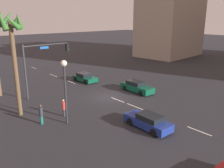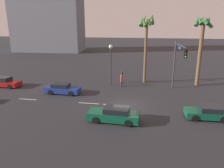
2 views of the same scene
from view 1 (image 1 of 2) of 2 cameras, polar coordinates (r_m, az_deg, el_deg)
name	(u,v)px [view 1 (image 1 of 2)]	position (r m, az deg, el deg)	size (l,w,h in m)	color
ground_plane	(110,97)	(28.67, -0.55, -3.14)	(220.00, 220.00, 0.00)	#28282D
lane_stripe_1	(199,131)	(21.76, 20.22, -10.58)	(2.25, 0.14, 0.01)	silver
lane_stripe_2	(135,107)	(25.79, 5.53, -5.42)	(2.36, 0.14, 0.01)	silver
lane_stripe_3	(118,100)	(27.66, 1.36, -3.85)	(2.28, 0.14, 0.01)	silver
lane_stripe_4	(72,82)	(35.53, -9.73, 0.41)	(2.06, 0.14, 0.01)	silver
lane_stripe_5	(53,75)	(40.39, -13.95, 2.04)	(2.52, 0.14, 0.01)	silver
lane_stripe_6	(34,68)	(47.44, -18.34, 3.72)	(1.87, 0.14, 0.01)	silver
car_0	(85,78)	(35.66, -6.56, 1.56)	(4.03, 2.06, 1.25)	#0F5138
car_2	(137,87)	(30.67, 5.97, -0.69)	(4.76, 1.94, 1.37)	#0F5138
car_3	(148,121)	(20.99, 8.68, -8.89)	(4.43, 1.83, 1.30)	navy
traffic_signal	(41,60)	(29.39, -16.69, 5.53)	(0.71, 6.22, 6.40)	#38383D
streetlamp	(65,80)	(20.83, -11.32, 1.02)	(0.56, 0.56, 5.82)	#2D2D33
pedestrian_0	(64,107)	(23.43, -11.59, -5.54)	(0.41, 0.41, 1.73)	#333338
pedestrian_1	(41,114)	(22.23, -16.72, -6.90)	(0.45, 0.45, 1.85)	#1E7266
palm_tree_1	(11,38)	(23.55, -23.10, 10.13)	(2.26, 2.60, 10.07)	brown
building_3	(170,19)	(60.78, 13.90, 14.86)	(10.51, 15.33, 17.46)	#B2A38E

